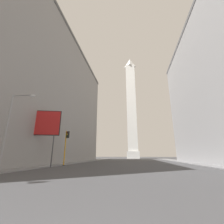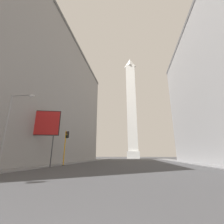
{
  "view_description": "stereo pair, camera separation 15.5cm",
  "coord_description": "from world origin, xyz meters",
  "px_view_note": "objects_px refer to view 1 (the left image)",
  "views": [
    {
      "loc": [
        1.22,
        -1.34,
        1.81
      ],
      "look_at": [
        -8.97,
        66.02,
        21.6
      ],
      "focal_mm": 24.0,
      "sensor_mm": 36.0,
      "label": 1
    },
    {
      "loc": [
        1.38,
        -1.32,
        1.81
      ],
      "look_at": [
        -8.97,
        66.02,
        21.6
      ],
      "focal_mm": 24.0,
      "sensor_mm": 36.0,
      "label": 2
    }
  ],
  "objects_px": {
    "billboard_sign": "(45,124)",
    "obelisk": "(131,106)",
    "traffic_light_mid_left": "(66,142)",
    "street_lamp": "(11,123)"
  },
  "relations": [
    {
      "from": "obelisk",
      "to": "street_lamp",
      "type": "height_order",
      "value": "obelisk"
    },
    {
      "from": "obelisk",
      "to": "street_lamp",
      "type": "relative_size",
      "value": 7.65
    },
    {
      "from": "traffic_light_mid_left",
      "to": "billboard_sign",
      "type": "bearing_deg",
      "value": -108.56
    },
    {
      "from": "billboard_sign",
      "to": "obelisk",
      "type": "bearing_deg",
      "value": 78.63
    },
    {
      "from": "street_lamp",
      "to": "obelisk",
      "type": "bearing_deg",
      "value": 80.88
    },
    {
      "from": "obelisk",
      "to": "traffic_light_mid_left",
      "type": "bearing_deg",
      "value": -100.77
    },
    {
      "from": "billboard_sign",
      "to": "traffic_light_mid_left",
      "type": "bearing_deg",
      "value": 71.44
    },
    {
      "from": "traffic_light_mid_left",
      "to": "obelisk",
      "type": "bearing_deg",
      "value": 79.23
    },
    {
      "from": "billboard_sign",
      "to": "street_lamp",
      "type": "bearing_deg",
      "value": -80.24
    },
    {
      "from": "traffic_light_mid_left",
      "to": "billboard_sign",
      "type": "height_order",
      "value": "billboard_sign"
    }
  ]
}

